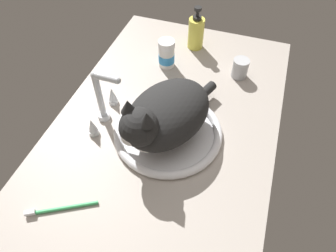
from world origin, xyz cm
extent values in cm
cube|color=#ADA399|center=(0.00, 0.00, 1.50)|extent=(109.16, 69.42, 3.00)
torus|color=white|center=(-5.94, -2.06, 4.26)|extent=(33.49, 33.49, 2.51)
cylinder|color=white|center=(-5.94, -2.06, 3.30)|extent=(29.72, 29.72, 0.60)
cylinder|color=silver|center=(-5.94, 19.83, 3.94)|extent=(4.00, 4.00, 1.87)
cylinder|color=silver|center=(-5.94, 19.83, 12.95)|extent=(2.00, 2.00, 16.16)
sphere|color=silver|center=(-5.94, 19.83, 21.03)|extent=(2.20, 2.20, 2.20)
cylinder|color=silver|center=(-5.94, 16.28, 21.03)|extent=(2.00, 7.10, 2.00)
sphere|color=silver|center=(-5.94, 12.73, 21.03)|extent=(2.10, 2.10, 2.10)
cylinder|color=silver|center=(-13.03, 19.83, 3.80)|extent=(3.20, 3.20, 1.60)
cone|color=silver|center=(-13.03, 19.83, 7.05)|extent=(2.88, 2.88, 4.89)
cylinder|color=silver|center=(1.15, 19.83, 3.80)|extent=(3.20, 3.20, 1.60)
cone|color=silver|center=(1.15, 19.83, 7.05)|extent=(2.88, 2.88, 4.89)
ellipsoid|color=black|center=(-5.94, -2.06, 12.66)|extent=(34.45, 29.55, 14.29)
sphere|color=black|center=(-16.74, 2.20, 17.23)|extent=(10.59, 10.59, 10.59)
cone|color=black|center=(-17.90, -0.75, 22.92)|extent=(4.02, 4.02, 3.97)
cone|color=black|center=(-15.57, 5.16, 22.92)|extent=(4.02, 4.02, 3.97)
ellipsoid|color=silver|center=(-20.43, 3.66, 16.17)|extent=(4.59, 5.30, 3.39)
ellipsoid|color=silver|center=(-15.39, 1.67, 11.94)|extent=(11.66, 13.37, 7.86)
cylinder|color=black|center=(9.71, -8.23, 7.11)|extent=(13.57, 7.87, 3.20)
cylinder|color=#B2B5BA|center=(28.37, -17.95, 6.07)|extent=(5.70, 5.70, 6.13)
cylinder|color=silver|center=(28.37, -17.95, 9.63)|extent=(5.81, 5.81, 1.00)
cylinder|color=#E5DB4C|center=(40.52, 2.03, 9.12)|extent=(6.12, 6.12, 12.23)
cylinder|color=black|center=(40.52, 2.03, 15.83)|extent=(3.36, 3.36, 1.20)
cylinder|color=black|center=(40.52, 2.03, 17.69)|extent=(1.22, 1.22, 2.52)
cylinder|color=black|center=(40.52, 2.03, 19.55)|extent=(2.75, 2.75, 1.20)
cylinder|color=white|center=(25.71, 9.17, 7.22)|extent=(5.83, 5.83, 8.44)
cylinder|color=#338CD1|center=(25.71, 9.17, 6.54)|extent=(6.01, 6.01, 3.37)
cylinder|color=white|center=(25.71, 9.17, 12.62)|extent=(6.13, 6.13, 2.36)
cylinder|color=#3FB266|center=(-37.54, 14.86, 3.50)|extent=(8.53, 14.28, 1.00)
cube|color=white|center=(-42.00, 22.89, 4.10)|extent=(2.31, 2.86, 1.20)
camera|label=1|loc=(-61.77, -20.83, 77.86)|focal=32.70mm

